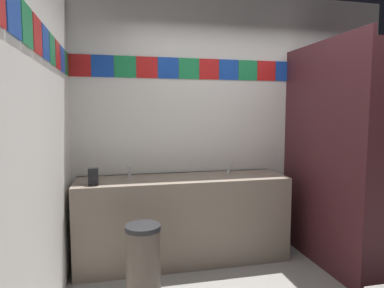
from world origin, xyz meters
TOP-DOWN VIEW (x-y plane):
  - wall_back at (0.00, 1.51)m, footprint 3.63×0.09m
  - wall_side at (-1.85, 0.00)m, footprint 0.09×2.93m
  - vanity_counter at (-0.70, 1.17)m, footprint 2.13×0.59m
  - faucet_left at (-1.23, 1.26)m, footprint 0.04×0.10m
  - faucet_right at (-0.16, 1.26)m, footprint 0.04×0.10m
  - soap_dispenser at (-1.56, 1.00)m, footprint 0.09×0.09m
  - stall_divider at (0.79, 0.55)m, footprint 0.92×1.33m
  - toilet at (1.11, 1.07)m, footprint 0.39×0.49m
  - trash_bin at (-1.16, 0.50)m, footprint 0.29×0.29m

SIDE VIEW (x-z plane):
  - toilet at x=1.11m, z-range -0.07..0.67m
  - trash_bin at x=-1.16m, z-range 0.00..0.63m
  - vanity_counter at x=-0.70m, z-range 0.01..0.88m
  - faucet_left at x=-1.23m, z-range 0.85..0.99m
  - faucet_right at x=-0.16m, z-range 0.85..0.99m
  - soap_dispenser at x=-1.56m, z-range 0.87..1.03m
  - stall_divider at x=0.79m, z-range 0.00..2.22m
  - wall_side at x=-1.85m, z-range 0.00..2.85m
  - wall_back at x=0.00m, z-range 0.00..2.85m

